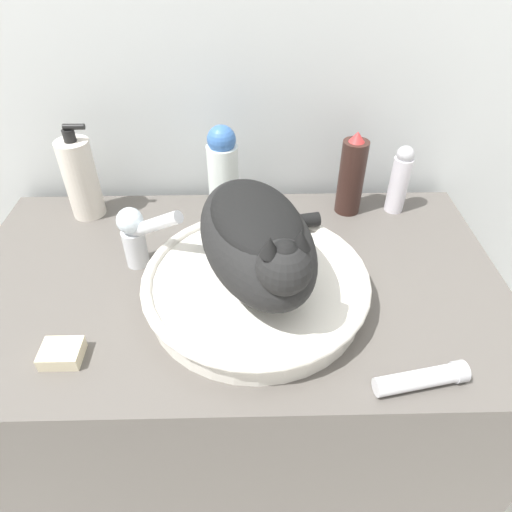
{
  "coord_description": "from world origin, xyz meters",
  "views": [
    {
      "loc": [
        0.03,
        -0.35,
        1.43
      ],
      "look_at": [
        0.04,
        0.23,
        0.96
      ],
      "focal_mm": 32.0,
      "sensor_mm": 36.0,
      "label": 1
    }
  ],
  "objects_px": {
    "soap_bar": "(62,353)",
    "deodorant_stick": "(400,179)",
    "cat": "(258,237)",
    "hairspray_can_black": "(351,176)",
    "lotion_bottle_white": "(223,172)",
    "cream_tube": "(422,379)",
    "faucet": "(137,233)",
    "soap_pump_bottle": "(81,178)"
  },
  "relations": [
    {
      "from": "soap_bar",
      "to": "deodorant_stick",
      "type": "bearing_deg",
      "value": 33.09
    },
    {
      "from": "cat",
      "to": "deodorant_stick",
      "type": "bearing_deg",
      "value": 114.61
    },
    {
      "from": "hairspray_can_black",
      "to": "lotion_bottle_white",
      "type": "bearing_deg",
      "value": 180.0
    },
    {
      "from": "lotion_bottle_white",
      "to": "cream_tube",
      "type": "height_order",
      "value": "lotion_bottle_white"
    },
    {
      "from": "cream_tube",
      "to": "faucet",
      "type": "bearing_deg",
      "value": 148.03
    },
    {
      "from": "hairspray_can_black",
      "to": "cat",
      "type": "bearing_deg",
      "value": -126.51
    },
    {
      "from": "soap_pump_bottle",
      "to": "cream_tube",
      "type": "relative_size",
      "value": 1.45
    },
    {
      "from": "soap_pump_bottle",
      "to": "lotion_bottle_white",
      "type": "height_order",
      "value": "soap_pump_bottle"
    },
    {
      "from": "cat",
      "to": "faucet",
      "type": "distance_m",
      "value": 0.25
    },
    {
      "from": "faucet",
      "to": "cream_tube",
      "type": "bearing_deg",
      "value": -8.0
    },
    {
      "from": "cream_tube",
      "to": "lotion_bottle_white",
      "type": "bearing_deg",
      "value": 123.08
    },
    {
      "from": "faucet",
      "to": "deodorant_stick",
      "type": "distance_m",
      "value": 0.57
    },
    {
      "from": "faucet",
      "to": "lotion_bottle_white",
      "type": "height_order",
      "value": "lotion_bottle_white"
    },
    {
      "from": "faucet",
      "to": "hairspray_can_black",
      "type": "bearing_deg",
      "value": 46.81
    },
    {
      "from": "deodorant_stick",
      "to": "lotion_bottle_white",
      "type": "xyz_separation_m",
      "value": [
        -0.39,
        0.0,
        0.02
      ]
    },
    {
      "from": "lotion_bottle_white",
      "to": "soap_bar",
      "type": "bearing_deg",
      "value": -120.65
    },
    {
      "from": "lotion_bottle_white",
      "to": "cream_tube",
      "type": "bearing_deg",
      "value": -56.92
    },
    {
      "from": "deodorant_stick",
      "to": "hairspray_can_black",
      "type": "relative_size",
      "value": 0.82
    },
    {
      "from": "lotion_bottle_white",
      "to": "soap_bar",
      "type": "distance_m",
      "value": 0.48
    },
    {
      "from": "soap_pump_bottle",
      "to": "lotion_bottle_white",
      "type": "relative_size",
      "value": 1.03
    },
    {
      "from": "cream_tube",
      "to": "soap_bar",
      "type": "height_order",
      "value": "cream_tube"
    },
    {
      "from": "faucet",
      "to": "lotion_bottle_white",
      "type": "distance_m",
      "value": 0.24
    },
    {
      "from": "deodorant_stick",
      "to": "soap_pump_bottle",
      "type": "distance_m",
      "value": 0.69
    },
    {
      "from": "deodorant_stick",
      "to": "soap_pump_bottle",
      "type": "xyz_separation_m",
      "value": [
        -0.69,
        0.0,
        0.01
      ]
    },
    {
      "from": "hairspray_can_black",
      "to": "faucet",
      "type": "bearing_deg",
      "value": -157.16
    },
    {
      "from": "faucet",
      "to": "hairspray_can_black",
      "type": "relative_size",
      "value": 0.78
    },
    {
      "from": "deodorant_stick",
      "to": "soap_bar",
      "type": "height_order",
      "value": "deodorant_stick"
    },
    {
      "from": "faucet",
      "to": "lotion_bottle_white",
      "type": "xyz_separation_m",
      "value": [
        0.16,
        0.18,
        0.03
      ]
    },
    {
      "from": "lotion_bottle_white",
      "to": "soap_bar",
      "type": "xyz_separation_m",
      "value": [
        -0.24,
        -0.41,
        -0.09
      ]
    },
    {
      "from": "deodorant_stick",
      "to": "soap_bar",
      "type": "distance_m",
      "value": 0.75
    },
    {
      "from": "cat",
      "to": "lotion_bottle_white",
      "type": "distance_m",
      "value": 0.3
    },
    {
      "from": "cat",
      "to": "hairspray_can_black",
      "type": "relative_size",
      "value": 1.81
    },
    {
      "from": "faucet",
      "to": "deodorant_stick",
      "type": "bearing_deg",
      "value": 42.62
    },
    {
      "from": "faucet",
      "to": "soap_pump_bottle",
      "type": "relative_size",
      "value": 0.7
    },
    {
      "from": "lotion_bottle_white",
      "to": "hairspray_can_black",
      "type": "xyz_separation_m",
      "value": [
        0.28,
        0.0,
        -0.01
      ]
    },
    {
      "from": "soap_pump_bottle",
      "to": "hairspray_can_black",
      "type": "relative_size",
      "value": 1.11
    },
    {
      "from": "hairspray_can_black",
      "to": "soap_bar",
      "type": "bearing_deg",
      "value": -141.83
    },
    {
      "from": "soap_bar",
      "to": "cat",
      "type": "bearing_deg",
      "value": 21.84
    },
    {
      "from": "cat",
      "to": "deodorant_stick",
      "type": "height_order",
      "value": "cat"
    },
    {
      "from": "soap_pump_bottle",
      "to": "deodorant_stick",
      "type": "bearing_deg",
      "value": 0.0
    },
    {
      "from": "cat",
      "to": "cream_tube",
      "type": "distance_m",
      "value": 0.33
    },
    {
      "from": "soap_pump_bottle",
      "to": "soap_bar",
      "type": "height_order",
      "value": "soap_pump_bottle"
    }
  ]
}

